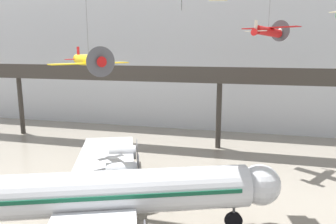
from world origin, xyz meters
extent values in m
cube|color=silver|center=(0.00, 35.52, 12.88)|extent=(140.00, 3.00, 25.76)
cube|color=#38332D|center=(0.00, 24.17, 9.34)|extent=(110.00, 3.20, 0.90)
cube|color=#38332D|center=(0.00, 22.63, 10.34)|extent=(110.00, 0.12, 1.10)
cylinder|color=#38332D|center=(-30.25, 25.13, 4.44)|extent=(0.70, 0.70, 8.89)
cylinder|color=#38332D|center=(0.00, 25.13, 4.44)|extent=(0.70, 0.70, 8.89)
cylinder|color=silver|center=(-6.77, 1.50, 3.38)|extent=(22.39, 11.06, 3.04)
sphere|color=silver|center=(4.90, 6.01, 3.38)|extent=(2.98, 2.98, 2.98)
cube|color=#0F4C33|center=(-6.77, 1.50, 3.69)|extent=(20.93, 10.55, 0.27)
cube|color=silver|center=(-9.21, 10.02, 2.70)|extent=(10.21, 15.53, 0.28)
cylinder|color=silver|center=(-6.56, 7.59, 2.75)|extent=(3.00, 2.32, 1.46)
cylinder|color=#4C4C51|center=(-5.20, 8.12, 2.75)|extent=(1.05, 2.61, 2.77)
cylinder|color=silver|center=(-8.35, 12.23, 2.75)|extent=(3.00, 2.32, 1.46)
cylinder|color=#4C4C51|center=(-6.99, 12.75, 2.75)|extent=(1.05, 2.61, 2.77)
cylinder|color=#4C4C51|center=(3.14, 5.33, 1.26)|extent=(0.20, 0.20, 1.21)
cylinder|color=black|center=(3.14, 5.33, 0.65)|extent=(1.35, 0.82, 1.30)
cylinder|color=#4C4C51|center=(-7.40, 3.87, 1.26)|extent=(0.20, 0.20, 1.21)
cylinder|color=black|center=(-7.40, 3.87, 0.65)|extent=(1.35, 0.82, 1.30)
cylinder|color=yellow|center=(-10.60, 10.24, 12.07)|extent=(4.33, 3.94, 1.12)
cone|color=red|center=(-8.68, 8.58, 12.01)|extent=(1.20, 1.21, 0.90)
cylinder|color=#4C4C51|center=(-8.55, 8.46, 12.01)|extent=(1.74, 1.99, 2.61)
cone|color=yellow|center=(-12.38, 11.79, 12.13)|extent=(1.55, 1.51, 0.88)
cube|color=yellow|center=(-10.38, 10.05, 11.77)|extent=(5.68, 6.29, 0.10)
cube|color=red|center=(-12.60, 11.98, 12.68)|extent=(0.48, 0.43, 1.20)
cube|color=red|center=(-12.60, 11.98, 12.07)|extent=(2.15, 2.35, 0.06)
cylinder|color=slate|center=(-10.60, 10.24, 17.08)|extent=(0.04, 0.04, 9.01)
cylinder|color=red|center=(5.44, 20.31, 14.85)|extent=(3.18, 4.15, 1.20)
cone|color=silver|center=(6.70, 22.20, 15.01)|extent=(1.07, 1.05, 0.81)
cylinder|color=#4C4C51|center=(6.79, 22.33, 15.02)|extent=(1.96, 1.33, 2.33)
cone|color=red|center=(4.27, 18.55, 14.70)|extent=(1.31, 1.43, 0.84)
cube|color=red|center=(5.59, 20.53, 15.28)|extent=(6.04, 4.51, 0.10)
cube|color=silver|center=(4.12, 18.33, 15.39)|extent=(0.34, 0.47, 1.08)
cube|color=silver|center=(4.12, 18.33, 14.85)|extent=(2.24, 1.74, 0.06)
camera|label=1|loc=(3.89, -17.32, 13.25)|focal=35.00mm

